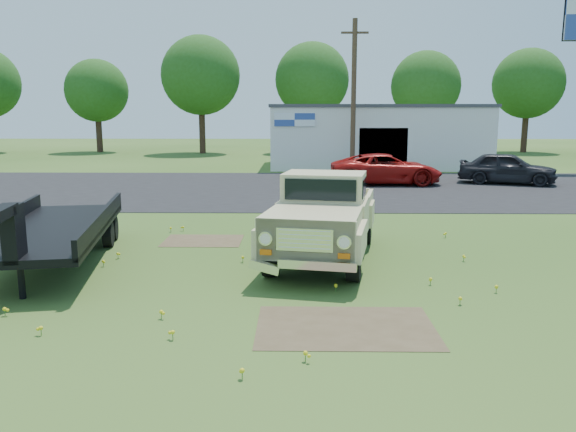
% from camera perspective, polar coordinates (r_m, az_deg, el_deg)
% --- Properties ---
extents(ground, '(140.00, 140.00, 0.00)m').
position_cam_1_polar(ground, '(12.53, -2.20, -6.14)').
color(ground, '#2B4C18').
rests_on(ground, ground).
extents(asphalt_lot, '(90.00, 14.00, 0.02)m').
position_cam_1_polar(asphalt_lot, '(27.24, -0.48, 2.84)').
color(asphalt_lot, black).
rests_on(asphalt_lot, ground).
extents(dirt_patch_a, '(3.00, 2.00, 0.01)m').
position_cam_1_polar(dirt_patch_a, '(9.71, 5.86, -11.18)').
color(dirt_patch_a, '#4C3E28').
rests_on(dirt_patch_a, ground).
extents(dirt_patch_b, '(2.20, 1.60, 0.01)m').
position_cam_1_polar(dirt_patch_b, '(16.12, -8.64, -2.51)').
color(dirt_patch_b, '#4C3E28').
rests_on(dirt_patch_b, ground).
extents(commercial_building, '(14.20, 8.20, 4.15)m').
position_cam_1_polar(commercial_building, '(39.38, 8.81, 8.10)').
color(commercial_building, white).
rests_on(commercial_building, ground).
extents(utility_pole_mid, '(1.60, 0.30, 9.00)m').
position_cam_1_polar(utility_pole_mid, '(34.18, 6.68, 12.03)').
color(utility_pole_mid, '#442F1F').
rests_on(utility_pole_mid, ground).
extents(treeline_b, '(5.76, 5.76, 8.57)m').
position_cam_1_polar(treeline_b, '(56.23, -18.87, 11.95)').
color(treeline_b, '#3A241A').
rests_on(treeline_b, ground).
extents(treeline_c, '(7.04, 7.04, 10.47)m').
position_cam_1_polar(treeline_c, '(52.33, -8.85, 13.92)').
color(treeline_c, '#3A241A').
rests_on(treeline_c, ground).
extents(treeline_d, '(6.72, 6.72, 10.00)m').
position_cam_1_polar(treeline_d, '(52.61, 2.46, 13.66)').
color(treeline_d, '#3A241A').
rests_on(treeline_d, ground).
extents(treeline_e, '(6.08, 6.08, 9.04)m').
position_cam_1_polar(treeline_e, '(52.30, 13.80, 12.71)').
color(treeline_e, '#3A241A').
rests_on(treeline_e, ground).
extents(treeline_f, '(6.40, 6.40, 9.52)m').
position_cam_1_polar(treeline_f, '(57.66, 23.22, 12.25)').
color(treeline_f, '#3A241A').
rests_on(treeline_f, ground).
extents(vintage_pickup_truck, '(3.38, 6.27, 2.16)m').
position_cam_1_polar(vintage_pickup_truck, '(13.86, 3.69, 0.03)').
color(vintage_pickup_truck, tan).
rests_on(vintage_pickup_truck, ground).
extents(flatbed_trailer, '(3.63, 7.44, 1.94)m').
position_cam_1_polar(flatbed_trailer, '(14.53, -22.78, -0.70)').
color(flatbed_trailer, black).
rests_on(flatbed_trailer, ground).
extents(red_pickup, '(5.63, 2.68, 1.55)m').
position_cam_1_polar(red_pickup, '(29.07, 9.91, 4.70)').
color(red_pickup, '#9B100E').
rests_on(red_pickup, ground).
extents(dark_sedan, '(5.13, 3.44, 1.62)m').
position_cam_1_polar(dark_sedan, '(30.92, 21.36, 4.54)').
color(dark_sedan, black).
rests_on(dark_sedan, ground).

